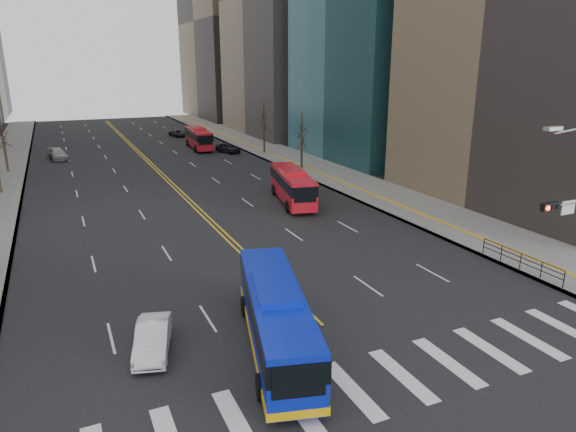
{
  "coord_description": "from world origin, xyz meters",
  "views": [
    {
      "loc": [
        -10.55,
        -14.6,
        12.21
      ],
      "look_at": [
        1.21,
        11.33,
        3.68
      ],
      "focal_mm": 32.0,
      "sensor_mm": 36.0,
      "label": 1
    }
  ],
  "objects": [
    {
      "name": "blue_bus",
      "position": [
        -2.7,
        4.0,
        1.64
      ],
      "size": [
        4.87,
        10.83,
        3.12
      ],
      "color": "#0C20B8",
      "rests_on": "ground"
    },
    {
      "name": "car_dark_mid",
      "position": [
        11.45,
        54.46,
        0.7
      ],
      "size": [
        3.03,
        4.41,
        1.39
      ],
      "primitive_type": "imported",
      "rotation": [
        0.0,
        0.0,
        0.38
      ],
      "color": "black",
      "rests_on": "ground"
    },
    {
      "name": "crosswalk",
      "position": [
        0.0,
        0.0,
        0.01
      ],
      "size": [
        26.7,
        4.0,
        0.01
      ],
      "color": "silver",
      "rests_on": "ground"
    },
    {
      "name": "red_bus_near",
      "position": [
        8.43,
        26.37,
        1.74
      ],
      "size": [
        4.25,
        9.97,
        3.12
      ],
      "color": "red",
      "rests_on": "ground"
    },
    {
      "name": "centerline",
      "position": [
        0.0,
        55.0,
        0.01
      ],
      "size": [
        0.55,
        100.0,
        0.01
      ],
      "color": "gold",
      "rests_on": "ground"
    },
    {
      "name": "pedestrian_railing",
      "position": [
        14.3,
        6.0,
        0.82
      ],
      "size": [
        0.06,
        6.06,
        1.02
      ],
      "color": "black",
      "rests_on": "sidewalk_right"
    },
    {
      "name": "car_white",
      "position": [
        -7.72,
        6.0,
        0.65
      ],
      "size": [
        2.39,
        4.19,
        1.31
      ],
      "primitive_type": "imported",
      "rotation": [
        0.0,
        0.0,
        -0.27
      ],
      "color": "silver",
      "rests_on": "ground"
    },
    {
      "name": "car_dark_far",
      "position": [
        8.75,
        73.83,
        0.57
      ],
      "size": [
        2.77,
        4.42,
        1.14
      ],
      "primitive_type": "imported",
      "rotation": [
        0.0,
        0.0,
        0.23
      ],
      "color": "black",
      "rests_on": "ground"
    },
    {
      "name": "sidewalk_right",
      "position": [
        17.5,
        45.0,
        0.07
      ],
      "size": [
        7.0,
        130.0,
        0.15
      ],
      "primitive_type": "cube",
      "color": "gray",
      "rests_on": "ground"
    },
    {
      "name": "red_bus_far",
      "position": [
        8.63,
        59.63,
        1.75
      ],
      "size": [
        2.96,
        9.9,
        3.14
      ],
      "color": "red",
      "rests_on": "ground"
    },
    {
      "name": "car_silver",
      "position": [
        -10.53,
        58.7,
        0.69
      ],
      "size": [
        2.76,
        5.0,
        1.37
      ],
      "primitive_type": "imported",
      "rotation": [
        0.0,
        0.0,
        0.19
      ],
      "color": "gray",
      "rests_on": "ground"
    },
    {
      "name": "street_trees",
      "position": [
        -7.18,
        34.55,
        4.87
      ],
      "size": [
        35.2,
        47.2,
        7.6
      ],
      "color": "black",
      "rests_on": "ground"
    },
    {
      "name": "ground",
      "position": [
        0.0,
        0.0,
        0.0
      ],
      "size": [
        220.0,
        220.0,
        0.0
      ],
      "primitive_type": "plane",
      "color": "black"
    }
  ]
}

